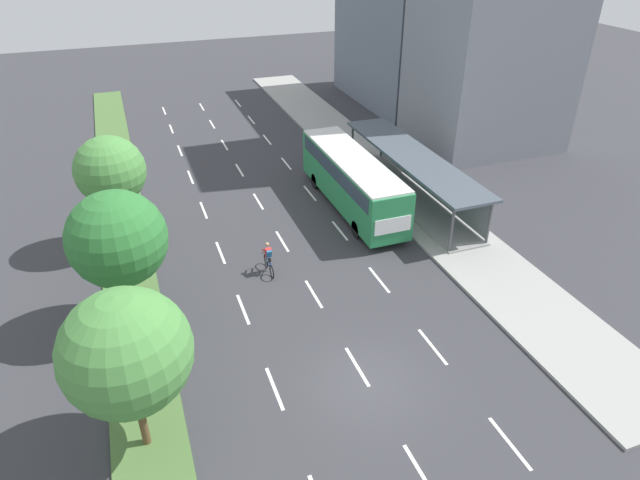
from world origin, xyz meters
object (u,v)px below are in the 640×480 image
object	(u,v)px
bus_shelter	(415,172)
median_tree_second	(117,239)
median_tree_nearest	(126,353)
median_tree_third	(110,171)
bus	(352,177)
cyclist	(269,259)

from	to	relation	value
bus_shelter	median_tree_second	size ratio (longest dim) A/B	2.26
median_tree_second	median_tree_nearest	bearing A→B (deg)	-90.61
median_tree_nearest	median_tree_third	xyz separation A→B (m)	(0.07, 14.08, 0.31)
median_tree_second	bus_shelter	bearing A→B (deg)	21.19
bus	cyclist	xyz separation A→B (m)	(-6.77, -5.23, -1.28)
bus	median_tree_nearest	xyz separation A→B (m)	(-13.62, -14.13, 2.15)
median_tree_third	bus	bearing A→B (deg)	0.18
cyclist	median_tree_second	xyz separation A→B (m)	(-6.78, -1.85, 3.59)
median_tree_nearest	bus_shelter	bearing A→B (deg)	37.93
bus	median_tree_second	distance (m)	15.46
median_tree_second	median_tree_third	world-z (taller)	median_tree_second
median_tree_nearest	median_tree_second	distance (m)	7.04
cyclist	median_tree_second	world-z (taller)	median_tree_second
bus	median_tree_nearest	size ratio (longest dim) A/B	1.82
median_tree_third	bus_shelter	bearing A→B (deg)	-0.42
bus_shelter	median_tree_second	xyz separation A→B (m)	(-17.83, -6.91, 2.51)
bus	median_tree_second	size ratio (longest dim) A/B	1.79
bus	median_tree_second	world-z (taller)	median_tree_second
median_tree_second	median_tree_third	xyz separation A→B (m)	(-0.00, 7.04, 0.16)
bus	cyclist	size ratio (longest dim) A/B	6.20
bus_shelter	median_tree_nearest	size ratio (longest dim) A/B	2.32
cyclist	median_tree_nearest	xyz separation A→B (m)	(-6.86, -8.89, 3.43)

